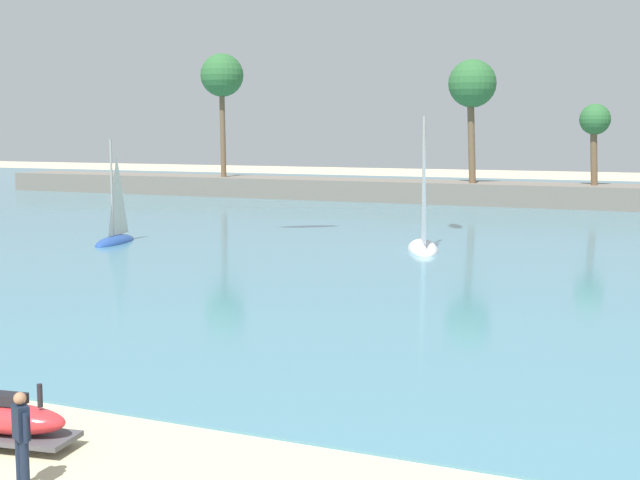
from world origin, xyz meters
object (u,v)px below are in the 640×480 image
(sailboat_toward_headland, at_px, (423,237))
(sailboat_mid_bay, at_px, (115,233))
(watercraft_on_trailer, at_px, (8,420))
(person_rigging_by_gear, at_px, (21,437))

(sailboat_toward_headland, bearing_deg, sailboat_mid_bay, -166.11)
(watercraft_on_trailer, height_order, sailboat_mid_bay, sailboat_mid_bay)
(watercraft_on_trailer, bearing_deg, person_rigging_by_gear, -40.23)
(person_rigging_by_gear, bearing_deg, watercraft_on_trailer, 139.77)
(person_rigging_by_gear, height_order, sailboat_toward_headland, sailboat_toward_headland)
(sailboat_toward_headland, bearing_deg, watercraft_on_trailer, -86.84)
(person_rigging_by_gear, height_order, sailboat_mid_bay, sailboat_mid_bay)
(sailboat_mid_bay, bearing_deg, person_rigging_by_gear, -55.13)
(watercraft_on_trailer, relative_size, person_rigging_by_gear, 1.64)
(sailboat_mid_bay, xyz_separation_m, sailboat_toward_headland, (15.83, 3.92, 0.11))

